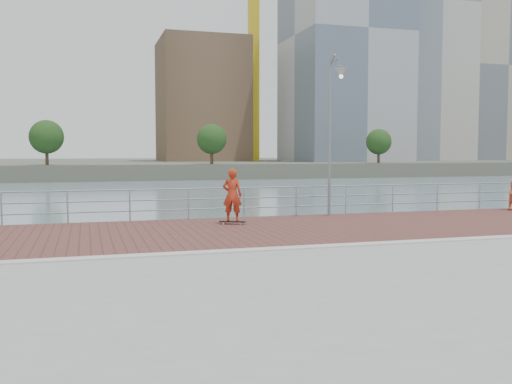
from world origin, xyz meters
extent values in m
plane|color=slate|center=(0.00, 0.00, -2.00)|extent=(400.00, 400.00, 0.00)
cube|color=gray|center=(0.00, -5.00, -1.00)|extent=(40.00, 24.00, 2.00)
cube|color=brown|center=(0.00, 3.60, 0.01)|extent=(40.00, 6.80, 0.02)
cube|color=#B7B5AD|center=(0.00, 0.00, 0.03)|extent=(40.00, 0.40, 0.06)
cube|color=#4C5142|center=(0.00, 122.50, -0.75)|extent=(320.00, 95.00, 2.50)
cylinder|color=#8C9EA8|center=(-7.18, 7.00, 0.55)|extent=(0.06, 0.06, 1.10)
cylinder|color=#8C9EA8|center=(-5.13, 7.00, 0.55)|extent=(0.06, 0.06, 1.10)
cylinder|color=#8C9EA8|center=(-3.08, 7.00, 0.55)|extent=(0.06, 0.06, 1.10)
cylinder|color=#8C9EA8|center=(-1.03, 7.00, 0.55)|extent=(0.06, 0.06, 1.10)
cylinder|color=#8C9EA8|center=(1.03, 7.00, 0.55)|extent=(0.06, 0.06, 1.10)
cylinder|color=#8C9EA8|center=(3.08, 7.00, 0.55)|extent=(0.06, 0.06, 1.10)
cylinder|color=#8C9EA8|center=(5.13, 7.00, 0.55)|extent=(0.06, 0.06, 1.10)
cylinder|color=#8C9EA8|center=(7.18, 7.00, 0.55)|extent=(0.06, 0.06, 1.10)
cylinder|color=#8C9EA8|center=(9.24, 7.00, 0.55)|extent=(0.06, 0.06, 1.10)
cylinder|color=#8C9EA8|center=(11.29, 7.00, 0.55)|extent=(0.06, 0.06, 1.10)
cylinder|color=#8C9EA8|center=(0.00, 7.00, 1.10)|extent=(39.00, 0.05, 0.05)
cylinder|color=#8C9EA8|center=(0.00, 7.00, 0.73)|extent=(39.00, 0.05, 0.05)
cylinder|color=#8C9EA8|center=(0.00, 7.00, 0.36)|extent=(39.00, 0.05, 0.05)
cylinder|color=gray|center=(4.21, 6.50, 2.82)|extent=(0.11, 0.11, 5.65)
cylinder|color=gray|center=(4.21, 6.03, 5.65)|extent=(0.07, 0.94, 0.07)
cone|color=#B2B2AD|center=(4.21, 5.56, 5.46)|extent=(0.41, 0.41, 0.33)
cube|color=black|center=(0.11, 5.10, 0.10)|extent=(0.89, 0.53, 0.03)
cylinder|color=beige|center=(-0.18, 5.13, 0.05)|extent=(0.08, 0.07, 0.07)
cylinder|color=beige|center=(0.34, 4.93, 0.05)|extent=(0.08, 0.07, 0.07)
cylinder|color=beige|center=(-0.12, 5.28, 0.05)|extent=(0.08, 0.07, 0.07)
cylinder|color=beige|center=(0.40, 5.07, 0.05)|extent=(0.08, 0.07, 0.07)
imported|color=#B42F18|center=(0.11, 5.10, 0.99)|extent=(0.75, 0.63, 1.76)
cube|color=gold|center=(30.00, 104.00, 25.50)|extent=(2.00, 2.00, 50.00)
cube|color=brown|center=(20.00, 110.00, 13.54)|extent=(18.00, 18.00, 26.08)
cube|color=#9E9EA3|center=(48.00, 98.00, 26.32)|extent=(22.00, 22.00, 51.63)
cube|color=#B2ADA3|center=(72.00, 108.00, 36.24)|extent=(20.00, 20.00, 71.48)
cube|color=#ADA38E|center=(95.00, 115.00, 23.71)|extent=(24.00, 22.00, 46.42)
cylinder|color=#473323|center=(-10.00, 77.00, 2.45)|extent=(0.50, 0.50, 3.90)
sphere|color=#193814|center=(-10.00, 77.00, 4.68)|extent=(5.02, 5.02, 5.02)
cylinder|color=#473323|center=(15.00, 77.00, 2.38)|extent=(0.50, 0.50, 3.76)
sphere|color=#193814|center=(15.00, 77.00, 4.52)|extent=(4.83, 4.83, 4.83)
cylinder|color=#473323|center=(45.00, 77.00, 2.24)|extent=(0.50, 0.50, 3.49)
sphere|color=#193814|center=(45.00, 77.00, 4.23)|extent=(4.48, 4.48, 4.48)
camera|label=1|loc=(-4.52, -13.11, 2.40)|focal=40.00mm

